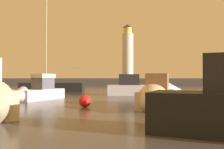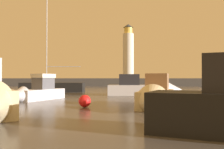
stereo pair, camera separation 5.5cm
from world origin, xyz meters
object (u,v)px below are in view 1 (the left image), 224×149
object	(u,v)px
motorboat_5	(36,92)
lighthouse	(128,53)
mooring_buoy	(85,101)
motorboat_1	(155,97)
sailboat_moored	(52,87)
motorboat_0	(148,88)

from	to	relation	value
motorboat_5	lighthouse	bearing A→B (deg)	77.62
lighthouse	mooring_buoy	distance (m)	45.73
motorboat_1	sailboat_moored	distance (m)	21.73
lighthouse	sailboat_moored	world-z (taller)	lighthouse
motorboat_0	mooring_buoy	size ratio (longest dim) A/B	10.22
lighthouse	motorboat_5	world-z (taller)	lighthouse
motorboat_5	mooring_buoy	size ratio (longest dim) A/B	7.46
motorboat_1	sailboat_moored	xyz separation A→B (m)	(-11.82, 18.24, -0.02)
motorboat_0	sailboat_moored	distance (m)	14.06
motorboat_5	mooring_buoy	bearing A→B (deg)	-44.69
lighthouse	motorboat_5	xyz separation A→B (m)	(-8.78, -39.98, -7.54)
lighthouse	mooring_buoy	bearing A→B (deg)	-94.86
motorboat_0	mooring_buoy	world-z (taller)	motorboat_0
lighthouse	motorboat_1	size ratio (longest dim) A/B	1.97
lighthouse	motorboat_5	size ratio (longest dim) A/B	2.24
motorboat_1	mooring_buoy	xyz separation A→B (m)	(-4.51, 0.40, -0.31)
motorboat_1	mooring_buoy	world-z (taller)	motorboat_1
lighthouse	motorboat_5	distance (m)	41.62
motorboat_5	sailboat_moored	distance (m)	13.14
motorboat_0	mooring_buoy	xyz separation A→B (m)	(-5.33, -11.67, -0.35)
lighthouse	motorboat_0	size ratio (longest dim) A/B	1.63
lighthouse	sailboat_moored	xyz separation A→B (m)	(-11.13, -27.05, -7.59)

